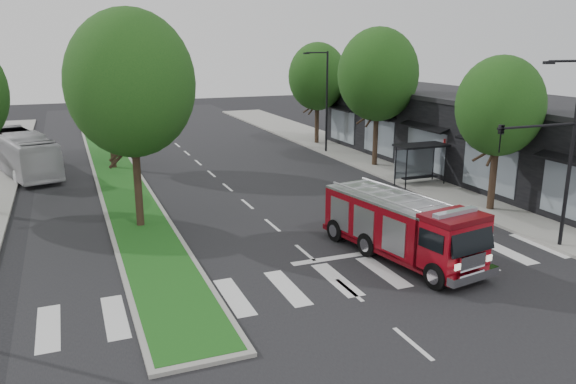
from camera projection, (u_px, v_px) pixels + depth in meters
ground at (305, 253)px, 23.71m from camera, size 140.00×140.00×0.00m
sidewalk_right at (418, 176)px, 37.14m from camera, size 5.00×80.00×0.15m
median at (117, 174)px, 37.70m from camera, size 3.00×50.00×0.15m
storefront_row at (476, 136)px, 38.13m from camera, size 8.00×30.00×5.00m
bus_shelter at (420, 153)px, 34.51m from camera, size 3.20×1.60×2.61m
tree_right_near at (500, 106)px, 28.21m from camera, size 4.40×4.40×8.05m
tree_right_mid at (378, 75)px, 38.73m from camera, size 5.60×5.60×9.72m
tree_right_far at (317, 77)px, 47.88m from camera, size 5.00×5.00×8.73m
tree_median_near at (131, 84)px, 25.20m from camera, size 5.80×5.80×10.16m
tree_median_far at (107, 75)px, 37.86m from camera, size 5.60×5.60×9.72m
streetlight_right_near at (557, 143)px, 22.81m from camera, size 4.08×0.22×8.00m
streetlight_right_far at (325, 97)px, 44.22m from camera, size 2.11×0.20×8.00m
fire_engine at (401, 227)px, 22.92m from camera, size 3.66×8.15×2.73m
city_bus at (22, 153)px, 37.68m from camera, size 5.17×10.63×2.89m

